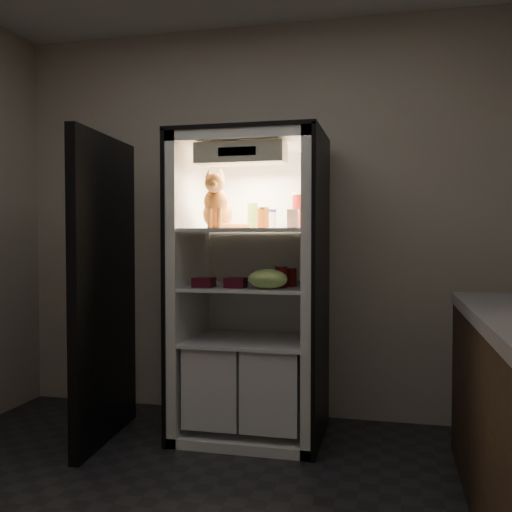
{
  "coord_description": "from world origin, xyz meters",
  "views": [
    {
      "loc": [
        0.85,
        -2.08,
        1.24
      ],
      "look_at": [
        0.04,
        1.32,
        1.12
      ],
      "focal_mm": 40.0,
      "sensor_mm": 36.0,
      "label": 1
    }
  ],
  "objects_px": {
    "mayo_tub": "(270,219)",
    "soda_can_c": "(281,276)",
    "pepper_jar": "(303,211)",
    "berry_box_left": "(204,282)",
    "soda_can_a": "(280,274)",
    "tabby_cat": "(217,207)",
    "soda_can_b": "(291,277)",
    "cream_carton": "(293,219)",
    "refrigerator": "(252,308)",
    "berry_box_right": "(236,283)",
    "parmesan_shaker": "(252,216)",
    "condiment_jar": "(256,277)",
    "salsa_jar": "(263,218)",
    "grape_bag": "(268,279)"
  },
  "relations": [
    {
      "from": "soda_can_c",
      "to": "berry_box_left",
      "type": "xyz_separation_m",
      "value": [
        -0.45,
        -0.1,
        -0.04
      ]
    },
    {
      "from": "soda_can_b",
      "to": "condiment_jar",
      "type": "xyz_separation_m",
      "value": [
        -0.24,
        0.1,
        -0.01
      ]
    },
    {
      "from": "berry_box_right",
      "to": "berry_box_left",
      "type": "bearing_deg",
      "value": -175.35
    },
    {
      "from": "tabby_cat",
      "to": "mayo_tub",
      "type": "bearing_deg",
      "value": 31.87
    },
    {
      "from": "salsa_jar",
      "to": "soda_can_c",
      "type": "distance_m",
      "value": 0.38
    },
    {
      "from": "pepper_jar",
      "to": "berry_box_left",
      "type": "relative_size",
      "value": 1.9
    },
    {
      "from": "soda_can_a",
      "to": "condiment_jar",
      "type": "bearing_deg",
      "value": -167.73
    },
    {
      "from": "berry_box_right",
      "to": "salsa_jar",
      "type": "bearing_deg",
      "value": 52.86
    },
    {
      "from": "tabby_cat",
      "to": "refrigerator",
      "type": "bearing_deg",
      "value": 27.73
    },
    {
      "from": "soda_can_c",
      "to": "soda_can_b",
      "type": "bearing_deg",
      "value": 61.57
    },
    {
      "from": "mayo_tub",
      "to": "condiment_jar",
      "type": "distance_m",
      "value": 0.38
    },
    {
      "from": "soda_can_b",
      "to": "cream_carton",
      "type": "bearing_deg",
      "value": -76.2
    },
    {
      "from": "parmesan_shaker",
      "to": "mayo_tub",
      "type": "height_order",
      "value": "parmesan_shaker"
    },
    {
      "from": "soda_can_a",
      "to": "cream_carton",
      "type": "bearing_deg",
      "value": -64.48
    },
    {
      "from": "condiment_jar",
      "to": "tabby_cat",
      "type": "bearing_deg",
      "value": -139.81
    },
    {
      "from": "pepper_jar",
      "to": "condiment_jar",
      "type": "height_order",
      "value": "pepper_jar"
    },
    {
      "from": "refrigerator",
      "to": "condiment_jar",
      "type": "height_order",
      "value": "refrigerator"
    },
    {
      "from": "mayo_tub",
      "to": "berry_box_left",
      "type": "relative_size",
      "value": 1.05
    },
    {
      "from": "condiment_jar",
      "to": "grape_bag",
      "type": "distance_m",
      "value": 0.32
    },
    {
      "from": "pepper_jar",
      "to": "soda_can_c",
      "type": "xyz_separation_m",
      "value": [
        -0.1,
        -0.2,
        -0.4
      ]
    },
    {
      "from": "mayo_tub",
      "to": "soda_can_a",
      "type": "distance_m",
      "value": 0.36
    },
    {
      "from": "tabby_cat",
      "to": "berry_box_right",
      "type": "bearing_deg",
      "value": -42.27
    },
    {
      "from": "tabby_cat",
      "to": "soda_can_b",
      "type": "bearing_deg",
      "value": -0.32
    },
    {
      "from": "grape_bag",
      "to": "salsa_jar",
      "type": "bearing_deg",
      "value": 110.16
    },
    {
      "from": "cream_carton",
      "to": "berry_box_left",
      "type": "bearing_deg",
      "value": -175.29
    },
    {
      "from": "tabby_cat",
      "to": "grape_bag",
      "type": "xyz_separation_m",
      "value": [
        0.34,
        -0.12,
        -0.43
      ]
    },
    {
      "from": "soda_can_c",
      "to": "condiment_jar",
      "type": "height_order",
      "value": "soda_can_c"
    },
    {
      "from": "berry_box_right",
      "to": "parmesan_shaker",
      "type": "bearing_deg",
      "value": 81.0
    },
    {
      "from": "condiment_jar",
      "to": "parmesan_shaker",
      "type": "bearing_deg",
      "value": -156.98
    },
    {
      "from": "salsa_jar",
      "to": "parmesan_shaker",
      "type": "bearing_deg",
      "value": 136.34
    },
    {
      "from": "parmesan_shaker",
      "to": "soda_can_a",
      "type": "xyz_separation_m",
      "value": [
        0.17,
        0.04,
        -0.37
      ]
    },
    {
      "from": "mayo_tub",
      "to": "condiment_jar",
      "type": "xyz_separation_m",
      "value": [
        -0.07,
        -0.07,
        -0.37
      ]
    },
    {
      "from": "tabby_cat",
      "to": "soda_can_b",
      "type": "distance_m",
      "value": 0.62
    },
    {
      "from": "cream_carton",
      "to": "soda_can_b",
      "type": "relative_size",
      "value": 0.95
    },
    {
      "from": "pepper_jar",
      "to": "grape_bag",
      "type": "height_order",
      "value": "pepper_jar"
    },
    {
      "from": "berry_box_left",
      "to": "mayo_tub",
      "type": "bearing_deg",
      "value": 47.21
    },
    {
      "from": "refrigerator",
      "to": "mayo_tub",
      "type": "height_order",
      "value": "refrigerator"
    },
    {
      "from": "refrigerator",
      "to": "mayo_tub",
      "type": "relative_size",
      "value": 15.18
    },
    {
      "from": "pepper_jar",
      "to": "soda_can_b",
      "type": "bearing_deg",
      "value": -113.86
    },
    {
      "from": "refrigerator",
      "to": "tabby_cat",
      "type": "height_order",
      "value": "refrigerator"
    },
    {
      "from": "tabby_cat",
      "to": "pepper_jar",
      "type": "height_order",
      "value": "tabby_cat"
    },
    {
      "from": "parmesan_shaker",
      "to": "soda_can_b",
      "type": "relative_size",
      "value": 1.42
    },
    {
      "from": "mayo_tub",
      "to": "soda_can_c",
      "type": "xyz_separation_m",
      "value": [
        0.13,
        -0.25,
        -0.35
      ]
    },
    {
      "from": "mayo_tub",
      "to": "soda_can_b",
      "type": "relative_size",
      "value": 1.08
    },
    {
      "from": "refrigerator",
      "to": "soda_can_a",
      "type": "distance_m",
      "value": 0.28
    },
    {
      "from": "pepper_jar",
      "to": "berry_box_left",
      "type": "height_order",
      "value": "pepper_jar"
    },
    {
      "from": "cream_carton",
      "to": "condiment_jar",
      "type": "bearing_deg",
      "value": 139.86
    },
    {
      "from": "mayo_tub",
      "to": "soda_can_a",
      "type": "bearing_deg",
      "value": -27.47
    },
    {
      "from": "cream_carton",
      "to": "soda_can_b",
      "type": "height_order",
      "value": "cream_carton"
    },
    {
      "from": "refrigerator",
      "to": "soda_can_c",
      "type": "bearing_deg",
      "value": -35.26
    }
  ]
}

